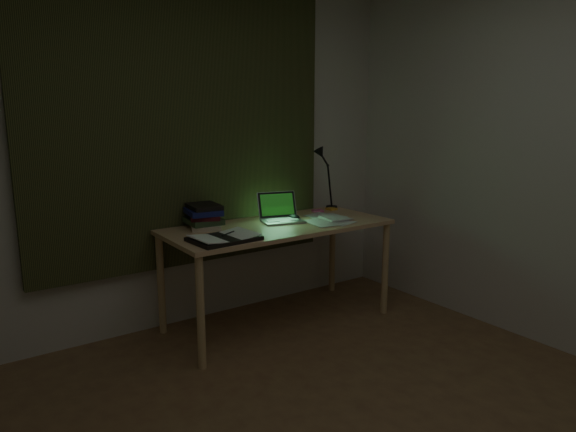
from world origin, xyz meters
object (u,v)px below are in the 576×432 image
open_textbook (224,238)px  book_stack (204,216)px  loose_papers (327,219)px  desk (279,274)px  laptop (283,208)px  desk_lamp (332,178)px

open_textbook → book_stack: bearing=78.2°
loose_papers → open_textbook: bearing=-173.1°
desk → laptop: (0.07, 0.05, 0.47)m
laptop → book_stack: size_ratio=1.28×
loose_papers → desk_lamp: size_ratio=0.69×
desk → desk_lamp: (0.73, 0.28, 0.62)m
loose_papers → desk: bearing=168.4°
open_textbook → book_stack: (0.06, 0.39, 0.07)m
desk → open_textbook: size_ratio=3.99×
laptop → book_stack: (-0.55, 0.15, -0.02)m
laptop → desk_lamp: (0.65, 0.23, 0.14)m
desk → book_stack: 0.69m
open_textbook → loose_papers: 0.92m
loose_papers → desk_lamp: desk_lamp is taller
laptop → loose_papers: laptop is taller
laptop → open_textbook: 0.66m
book_stack → loose_papers: bearing=-18.2°
desk → open_textbook: open_textbook is taller
desk_lamp → open_textbook: bearing=-159.9°
loose_papers → desk_lamp: 0.55m
desk → laptop: laptop is taller
book_stack → desk_lamp: desk_lamp is taller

